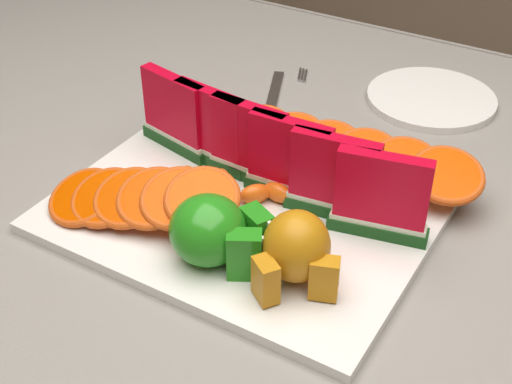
{
  "coord_description": "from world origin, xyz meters",
  "views": [
    {
      "loc": [
        0.31,
        -0.58,
        1.24
      ],
      "look_at": [
        0.0,
        -0.07,
        0.81
      ],
      "focal_mm": 50.0,
      "sensor_mm": 36.0,
      "label": 1
    }
  ],
  "objects_px": {
    "pear_cluster": "(296,250)",
    "fork": "(276,97)",
    "side_plate": "(431,98)",
    "platter": "(242,213)",
    "apple_cluster": "(215,232)"
  },
  "relations": [
    {
      "from": "pear_cluster",
      "to": "fork",
      "type": "bearing_deg",
      "value": 122.29
    },
    {
      "from": "side_plate",
      "to": "pear_cluster",
      "type": "bearing_deg",
      "value": -87.96
    },
    {
      "from": "platter",
      "to": "side_plate",
      "type": "height_order",
      "value": "platter"
    },
    {
      "from": "apple_cluster",
      "to": "side_plate",
      "type": "height_order",
      "value": "apple_cluster"
    },
    {
      "from": "pear_cluster",
      "to": "fork",
      "type": "distance_m",
      "value": 0.39
    },
    {
      "from": "platter",
      "to": "apple_cluster",
      "type": "xyz_separation_m",
      "value": [
        0.02,
        -0.08,
        0.04
      ]
    },
    {
      "from": "fork",
      "to": "apple_cluster",
      "type": "bearing_deg",
      "value": -70.04
    },
    {
      "from": "apple_cluster",
      "to": "side_plate",
      "type": "relative_size",
      "value": 0.49
    },
    {
      "from": "pear_cluster",
      "to": "side_plate",
      "type": "distance_m",
      "value": 0.44
    },
    {
      "from": "side_plate",
      "to": "platter",
      "type": "bearing_deg",
      "value": -103.79
    },
    {
      "from": "apple_cluster",
      "to": "fork",
      "type": "relative_size",
      "value": 0.56
    },
    {
      "from": "apple_cluster",
      "to": "fork",
      "type": "distance_m",
      "value": 0.36
    },
    {
      "from": "platter",
      "to": "side_plate",
      "type": "bearing_deg",
      "value": 76.21
    },
    {
      "from": "pear_cluster",
      "to": "fork",
      "type": "height_order",
      "value": "pear_cluster"
    },
    {
      "from": "pear_cluster",
      "to": "platter",
      "type": "bearing_deg",
      "value": 145.99
    }
  ]
}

